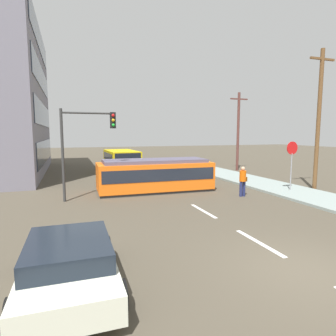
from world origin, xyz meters
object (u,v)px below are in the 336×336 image
at_px(streetcar_tram, 155,175).
at_px(utility_pole_mid, 238,130).
at_px(pedestrian_crossing, 243,180).
at_px(traffic_light_mast, 85,137).
at_px(stop_sign, 292,156).
at_px(city_bus, 122,159).
at_px(parked_sedan_near, 69,262).
at_px(utility_pole_near, 319,118).

distance_m(streetcar_tram, utility_pole_mid, 12.55).
relative_size(pedestrian_crossing, traffic_light_mast, 0.35).
distance_m(streetcar_tram, stop_sign, 8.19).
height_order(city_bus, parked_sedan_near, city_bus).
bearing_deg(traffic_light_mast, pedestrian_crossing, -13.53).
xyz_separation_m(city_bus, traffic_light_mast, (-3.80, -10.91, 2.23)).
relative_size(stop_sign, utility_pole_near, 0.34).
xyz_separation_m(streetcar_tram, utility_pole_mid, (10.19, 6.77, 2.80)).
xyz_separation_m(streetcar_tram, stop_sign, (7.51, -3.05, 1.19)).
xyz_separation_m(pedestrian_crossing, stop_sign, (3.35, 0.03, 1.25)).
bearing_deg(city_bus, utility_pole_mid, -16.20).
relative_size(city_bus, utility_pole_near, 0.62).
bearing_deg(city_bus, pedestrian_crossing, -71.02).
bearing_deg(traffic_light_mast, stop_sign, -9.55).
distance_m(streetcar_tram, traffic_light_mast, 4.82).
height_order(traffic_light_mast, utility_pole_mid, utility_pole_mid).
relative_size(streetcar_tram, parked_sedan_near, 1.66).
distance_m(streetcar_tram, pedestrian_crossing, 5.17).
height_order(streetcar_tram, city_bus, streetcar_tram).
height_order(streetcar_tram, pedestrian_crossing, streetcar_tram).
height_order(stop_sign, utility_pole_mid, utility_pole_mid).
height_order(city_bus, stop_sign, stop_sign).
bearing_deg(city_bus, utility_pole_near, -52.85).
distance_m(stop_sign, utility_pole_near, 2.94).
distance_m(traffic_light_mast, utility_pole_near, 13.69).
bearing_deg(stop_sign, traffic_light_mast, 170.45).
relative_size(parked_sedan_near, utility_pole_mid, 0.57).
xyz_separation_m(parked_sedan_near, utility_pole_near, (14.44, 6.94, 3.79)).
distance_m(traffic_light_mast, utility_pole_mid, 16.30).
bearing_deg(utility_pole_mid, traffic_light_mast, -151.12).
height_order(city_bus, utility_pole_near, utility_pole_near).
distance_m(city_bus, traffic_light_mast, 11.77).
bearing_deg(utility_pole_near, stop_sign, -178.66).
height_order(streetcar_tram, utility_pole_mid, utility_pole_mid).
bearing_deg(stop_sign, utility_pole_near, 1.34).
bearing_deg(utility_pole_near, parked_sedan_near, -154.33).
height_order(pedestrian_crossing, parked_sedan_near, pedestrian_crossing).
bearing_deg(streetcar_tram, utility_pole_mid, 33.61).
bearing_deg(pedestrian_crossing, utility_pole_near, 0.84).
relative_size(streetcar_tram, stop_sign, 2.40).
bearing_deg(pedestrian_crossing, parked_sedan_near, -143.17).
distance_m(streetcar_tram, utility_pole_near, 10.47).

